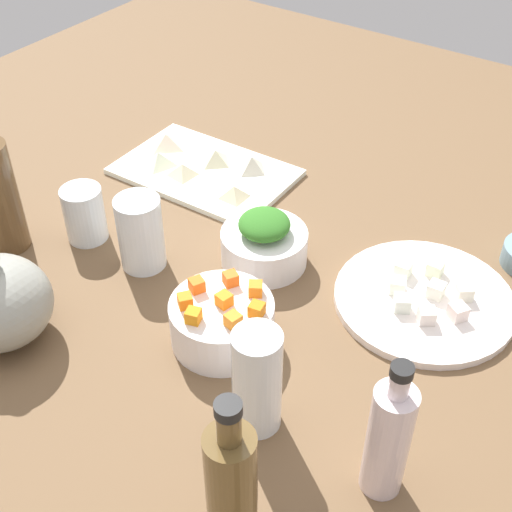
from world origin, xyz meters
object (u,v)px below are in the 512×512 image
at_px(bowl_greens, 264,247).
at_px(drinking_glass_0, 141,233).
at_px(plate_tofu, 424,300).
at_px(bottle_2, 388,439).
at_px(bowl_carrots, 222,322).
at_px(drinking_glass_2, 84,214).
at_px(cutting_board, 205,172).
at_px(bottle_1, 232,493).
at_px(drinking_glass_1, 257,381).

xyz_separation_m(bowl_greens, drinking_glass_0, (0.15, 0.11, 0.03)).
height_order(plate_tofu, drinking_glass_0, drinking_glass_0).
bearing_deg(drinking_glass_0, bottle_2, 164.01).
height_order(bowl_carrots, drinking_glass_0, drinking_glass_0).
bearing_deg(plate_tofu, drinking_glass_2, 18.05).
height_order(cutting_board, plate_tofu, plate_tofu).
height_order(cutting_board, bottle_2, bottle_2).
xyz_separation_m(bowl_carrots, bottle_1, (-0.19, 0.23, 0.07)).
xyz_separation_m(plate_tofu, bowl_greens, (0.24, 0.05, 0.02)).
relative_size(bowl_greens, drinking_glass_2, 1.45).
distance_m(cutting_board, drinking_glass_1, 0.55).
relative_size(cutting_board, drinking_glass_2, 3.39).
bearing_deg(cutting_board, bowl_carrots, 131.40).
bearing_deg(drinking_glass_2, drinking_glass_1, 161.70).
xyz_separation_m(cutting_board, drinking_glass_2, (0.04, 0.25, 0.04)).
xyz_separation_m(cutting_board, bowl_carrots, (-0.27, 0.31, 0.03)).
height_order(cutting_board, bottle_1, bottle_1).
relative_size(plate_tofu, bowl_carrots, 1.85).
distance_m(plate_tofu, bowl_greens, 0.25).
height_order(bottle_1, drinking_glass_1, bottle_1).
distance_m(cutting_board, plate_tofu, 0.47).
distance_m(bowl_greens, bottle_2, 0.41).
bearing_deg(bottle_2, drinking_glass_0, -15.99).
bearing_deg(drinking_glass_0, plate_tofu, -157.25).
bearing_deg(plate_tofu, drinking_glass_1, 75.48).
relative_size(plate_tofu, bottle_1, 1.11).
distance_m(cutting_board, bottle_2, 0.67).
distance_m(bottle_1, drinking_glass_2, 0.58).
xyz_separation_m(drinking_glass_0, drinking_glass_2, (0.12, 0.00, -0.01)).
height_order(plate_tofu, bowl_carrots, bowl_carrots).
height_order(drinking_glass_0, drinking_glass_1, drinking_glass_1).
distance_m(bottle_1, drinking_glass_0, 0.48).
bearing_deg(bowl_greens, drinking_glass_2, 22.48).
relative_size(bowl_carrots, drinking_glass_1, 0.95).
xyz_separation_m(cutting_board, bottle_2, (-0.55, 0.38, 0.08)).
bearing_deg(bottle_2, bowl_carrots, -15.40).
distance_m(cutting_board, bottle_1, 0.71).
bearing_deg(bottle_1, plate_tofu, -91.17).
xyz_separation_m(plate_tofu, bottle_2, (-0.08, 0.30, 0.08)).
bearing_deg(bottle_1, drinking_glass_1, -63.93).
bearing_deg(drinking_glass_1, drinking_glass_0, -24.84).
xyz_separation_m(bowl_carrots, drinking_glass_1, (-0.12, 0.08, 0.04)).
bearing_deg(bowl_carrots, bowl_greens, -74.59).
xyz_separation_m(bowl_greens, drinking_glass_1, (-0.16, 0.25, 0.05)).
relative_size(cutting_board, drinking_glass_1, 2.10).
bearing_deg(drinking_glass_1, plate_tofu, -104.52).
bearing_deg(plate_tofu, bowl_greens, 12.88).
bearing_deg(plate_tofu, cutting_board, -10.46).
relative_size(bottle_1, drinking_glass_2, 2.55).
xyz_separation_m(drinking_glass_0, drinking_glass_1, (-0.31, 0.14, 0.01)).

